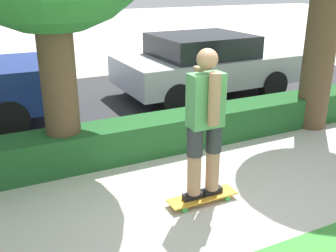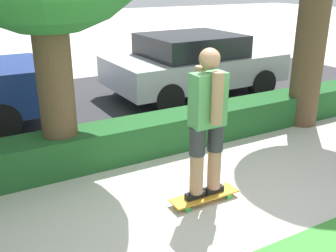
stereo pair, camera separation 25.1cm
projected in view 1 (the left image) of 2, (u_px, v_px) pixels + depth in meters
ground_plane at (183, 207)px, 4.52m from camera, size 60.00×60.00×0.00m
street_asphalt at (87, 107)px, 8.05m from camera, size 15.73×5.00×0.01m
hedge_row at (132, 139)px, 5.78m from camera, size 15.73×0.60×0.52m
skateboard at (203, 197)px, 4.60m from camera, size 0.85×0.24×0.08m
skater_person at (205, 122)px, 4.27m from camera, size 0.50×0.44×1.72m
parked_car_middle at (204, 64)px, 8.66m from camera, size 3.85×2.07×1.35m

